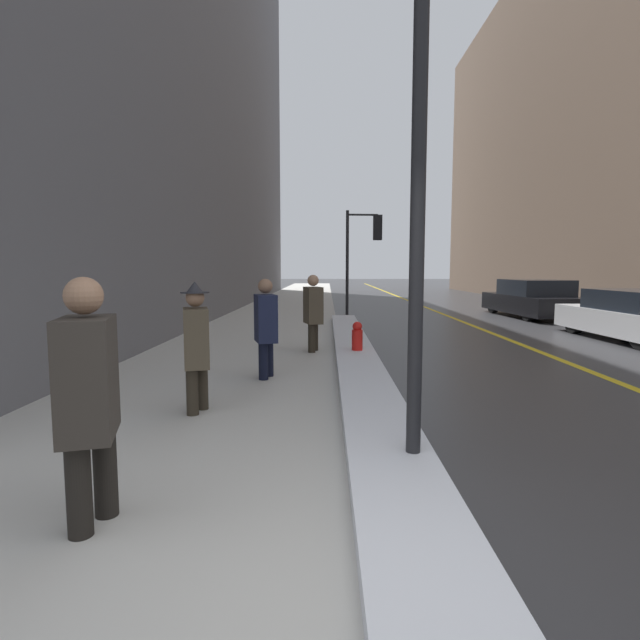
{
  "coord_description": "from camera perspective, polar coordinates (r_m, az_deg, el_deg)",
  "views": [
    {
      "loc": [
        -0.32,
        -2.08,
        1.68
      ],
      "look_at": [
        -0.4,
        4.0,
        1.05
      ],
      "focal_mm": 28.0,
      "sensor_mm": 36.0,
      "label": 1
    }
  ],
  "objects": [
    {
      "name": "building_facade_right",
      "position": [
        28.44,
        30.64,
        19.75
      ],
      "size": [
        6.0,
        36.0,
        17.75
      ],
      "color": "#846B56",
      "rests_on": "ground"
    },
    {
      "name": "parked_car_black",
      "position": [
        18.91,
        23.18,
        2.19
      ],
      "size": [
        2.12,
        4.8,
        1.3
      ],
      "rotation": [
        0.0,
        0.0,
        1.62
      ],
      "color": "black",
      "rests_on": "ground"
    },
    {
      "name": "building_facade_left",
      "position": [
        25.63,
        -16.98,
        31.48
      ],
      "size": [
        6.0,
        36.0,
        25.69
      ],
      "color": "slate",
      "rests_on": "ground"
    },
    {
      "name": "traffic_light_near",
      "position": [
        18.32,
        5.27,
        9.11
      ],
      "size": [
        1.31,
        0.38,
        3.76
      ],
      "rotation": [
        0.0,
        0.0,
        0.1
      ],
      "color": "black",
      "rests_on": "ground"
    },
    {
      "name": "snow_bank_curb",
      "position": [
        8.66,
        4.32,
        -4.73
      ],
      "size": [
        0.73,
        15.48,
        0.17
      ],
      "color": "silver",
      "rests_on": "ground"
    },
    {
      "name": "pedestrian_with_shoulder_bag",
      "position": [
        10.0,
        -0.81,
        1.21
      ],
      "size": [
        0.42,
        0.74,
        1.56
      ],
      "rotation": [
        0.0,
        0.0,
        -1.29
      ],
      "color": "#2A241B",
      "rests_on": "ground"
    },
    {
      "name": "road_centre_stripe",
      "position": [
        17.69,
        14.89,
        0.26
      ],
      "size": [
        0.16,
        80.0,
        0.0
      ],
      "color": "gold",
      "rests_on": "ground"
    },
    {
      "name": "sidewalk_slab",
      "position": [
        17.24,
        -4.83,
        0.3
      ],
      "size": [
        4.0,
        80.0,
        0.01
      ],
      "color": "#B2AFA8",
      "rests_on": "ground"
    },
    {
      "name": "lamp_post",
      "position": [
        4.26,
        11.34,
        23.0
      ],
      "size": [
        0.28,
        0.28,
        4.91
      ],
      "color": "black",
      "rests_on": "ground"
    },
    {
      "name": "pedestrian_nearside",
      "position": [
        7.59,
        -6.22,
        -0.42
      ],
      "size": [
        0.42,
        0.56,
        1.53
      ],
      "rotation": [
        0.0,
        0.0,
        -1.29
      ],
      "color": "black",
      "rests_on": "ground"
    },
    {
      "name": "parked_car_white",
      "position": [
        13.74,
        32.62,
        0.31
      ],
      "size": [
        1.9,
        4.39,
        1.19
      ],
      "rotation": [
        0.0,
        0.0,
        1.6
      ],
      "color": "silver",
      "rests_on": "ground"
    },
    {
      "name": "fire_hydrant",
      "position": [
        9.29,
        4.27,
        -2.37
      ],
      "size": [
        0.2,
        0.2,
        0.7
      ],
      "color": "red",
      "rests_on": "ground"
    },
    {
      "name": "pedestrian_in_fedora",
      "position": [
        5.92,
        -13.97,
        -2.44
      ],
      "size": [
        0.4,
        0.53,
        1.53
      ],
      "rotation": [
        0.0,
        0.0,
        -1.29
      ],
      "color": "#2A241B",
      "rests_on": "ground"
    },
    {
      "name": "pedestrian_trailing",
      "position": [
        3.53,
        -24.93,
        -7.38
      ],
      "size": [
        0.44,
        0.76,
        1.63
      ],
      "rotation": [
        0.0,
        0.0,
        -1.29
      ],
      "color": "black",
      "rests_on": "ground"
    }
  ]
}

